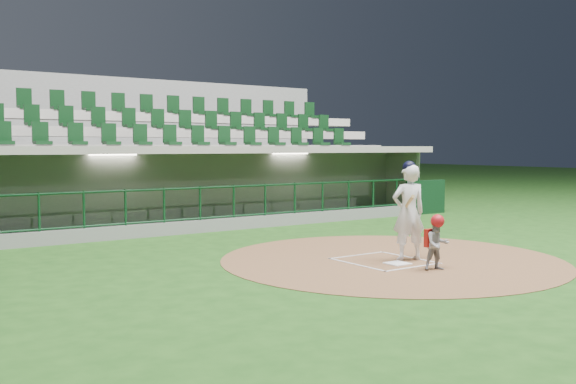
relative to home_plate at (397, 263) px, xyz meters
name	(u,v)px	position (x,y,z in m)	size (l,w,h in m)	color
ground	(374,260)	(0.00, 0.70, -0.02)	(120.00, 120.00, 0.00)	#1A4313
dirt_circle	(391,259)	(0.30, 0.50, -0.02)	(7.20, 7.20, 0.01)	brown
home_plate	(397,263)	(0.00, 0.00, 0.00)	(0.43, 0.43, 0.02)	white
batter_box_chalk	(384,261)	(0.00, 0.40, 0.00)	(1.55, 1.80, 0.01)	silver
dugout_structure	(208,193)	(0.15, 8.53, 0.94)	(16.40, 3.70, 3.00)	slate
seating_deck	(163,174)	(0.00, 11.61, 1.40)	(17.00, 6.72, 5.15)	gray
batter	(409,211)	(0.51, 0.21, 1.02)	(0.96, 0.99, 2.08)	white
catcher	(437,242)	(0.17, -0.88, 0.53)	(0.59, 0.53, 1.08)	#939398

